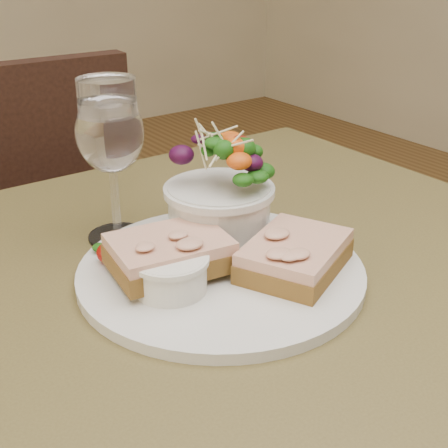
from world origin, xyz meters
TOP-DOWN VIEW (x-y plane):
  - cafe_table at (0.00, 0.00)m, footprint 0.80×0.80m
  - chair_far at (-0.08, 0.69)m, footprint 0.44×0.44m
  - dinner_plate at (-0.02, 0.02)m, footprint 0.30×0.30m
  - sandwich_front at (0.04, -0.03)m, footprint 0.14×0.13m
  - sandwich_back at (-0.07, 0.04)m, footprint 0.13×0.10m
  - ramekin at (-0.09, 0.01)m, footprint 0.07×0.07m
  - salad_bowl at (0.02, 0.08)m, footprint 0.12×0.12m
  - garnish at (-0.11, 0.11)m, footprint 0.05×0.04m
  - wine_glass at (-0.07, 0.17)m, footprint 0.08×0.08m

SIDE VIEW (x-z plane):
  - chair_far at x=-0.08m, z-range -0.16..0.74m
  - cafe_table at x=0.00m, z-range 0.27..1.02m
  - dinner_plate at x=-0.02m, z-range 0.75..0.76m
  - garnish at x=-0.11m, z-range 0.76..0.78m
  - sandwich_front at x=0.04m, z-range 0.76..0.79m
  - ramekin at x=-0.09m, z-range 0.76..0.80m
  - sandwich_back at x=-0.07m, z-range 0.77..0.80m
  - salad_bowl at x=0.02m, z-range 0.76..0.88m
  - wine_glass at x=-0.07m, z-range 0.79..0.96m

